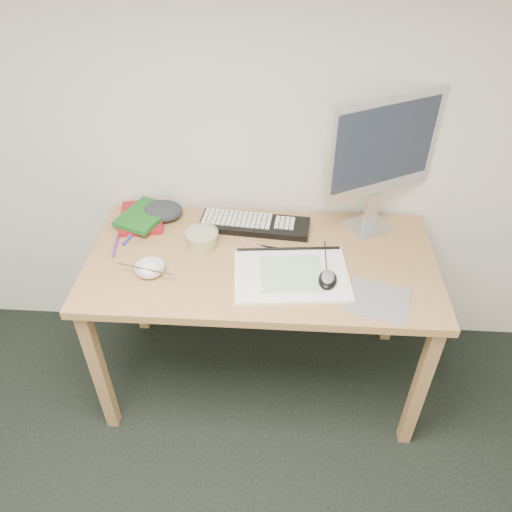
{
  "coord_description": "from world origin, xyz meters",
  "views": [
    {
      "loc": [
        0.37,
        -0.12,
        2.02
      ],
      "look_at": [
        0.28,
        1.35,
        0.83
      ],
      "focal_mm": 35.0,
      "sensor_mm": 36.0,
      "label": 1
    }
  ],
  "objects_px": {
    "desk": "(261,274)",
    "monitor": "(382,150)",
    "sketchpad": "(291,275)",
    "keyboard": "(255,225)",
    "rice_bowl": "(150,270)"
  },
  "relations": [
    {
      "from": "desk",
      "to": "monitor",
      "type": "bearing_deg",
      "value": 28.52
    },
    {
      "from": "desk",
      "to": "sketchpad",
      "type": "bearing_deg",
      "value": -39.73
    },
    {
      "from": "keyboard",
      "to": "monitor",
      "type": "relative_size",
      "value": 0.8
    },
    {
      "from": "rice_bowl",
      "to": "desk",
      "type": "bearing_deg",
      "value": 15.34
    },
    {
      "from": "desk",
      "to": "rice_bowl",
      "type": "relative_size",
      "value": 12.21
    },
    {
      "from": "sketchpad",
      "to": "keyboard",
      "type": "xyz_separation_m",
      "value": [
        -0.16,
        0.31,
        0.01
      ]
    },
    {
      "from": "rice_bowl",
      "to": "monitor",
      "type": "bearing_deg",
      "value": 22.46
    },
    {
      "from": "desk",
      "to": "rice_bowl",
      "type": "bearing_deg",
      "value": -164.66
    },
    {
      "from": "sketchpad",
      "to": "monitor",
      "type": "bearing_deg",
      "value": 40.78
    },
    {
      "from": "sketchpad",
      "to": "keyboard",
      "type": "height_order",
      "value": "keyboard"
    },
    {
      "from": "desk",
      "to": "keyboard",
      "type": "distance_m",
      "value": 0.24
    },
    {
      "from": "desk",
      "to": "keyboard",
      "type": "relative_size",
      "value": 2.96
    },
    {
      "from": "sketchpad",
      "to": "keyboard",
      "type": "relative_size",
      "value": 0.92
    },
    {
      "from": "desk",
      "to": "sketchpad",
      "type": "distance_m",
      "value": 0.18
    },
    {
      "from": "desk",
      "to": "sketchpad",
      "type": "xyz_separation_m",
      "value": [
        0.12,
        -0.1,
        0.09
      ]
    }
  ]
}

